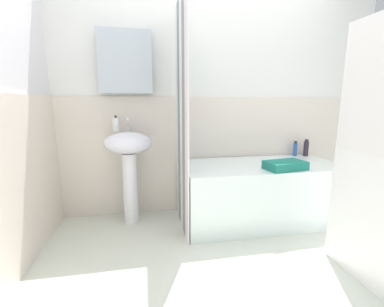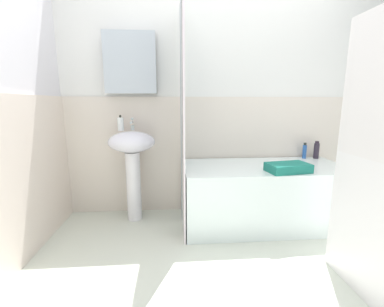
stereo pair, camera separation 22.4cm
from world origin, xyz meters
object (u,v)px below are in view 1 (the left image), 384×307
object	(u,v)px
lotion_bottle	(306,148)
towel_folded	(285,165)
soap_dispenser	(116,124)
sink	(129,157)
bathtub	(260,192)
conditioner_bottle	(295,149)

from	to	relation	value
lotion_bottle	towel_folded	distance (m)	0.73
soap_dispenser	towel_folded	bearing A→B (deg)	-17.70
soap_dispenser	sink	bearing A→B (deg)	-33.54
bathtub	conditioner_bottle	world-z (taller)	conditioner_bottle
sink	towel_folded	world-z (taller)	sink
conditioner_bottle	towel_folded	distance (m)	0.66
soap_dispenser	bathtub	xyz separation A→B (m)	(1.35, -0.24, -0.66)
sink	bathtub	world-z (taller)	sink
lotion_bottle	conditioner_bottle	world-z (taller)	lotion_bottle
towel_folded	lotion_bottle	bearing A→B (deg)	43.02
soap_dispenser	bathtub	bearing A→B (deg)	-10.00
sink	lotion_bottle	distance (m)	1.89
bathtub	conditioner_bottle	distance (m)	0.70
bathtub	conditioner_bottle	bearing A→B (deg)	28.27
conditioner_bottle	sink	bearing A→B (deg)	-176.16
bathtub	lotion_bottle	bearing A→B (deg)	22.47
sink	conditioner_bottle	world-z (taller)	sink
sink	soap_dispenser	world-z (taller)	soap_dispenser
lotion_bottle	towel_folded	size ratio (longest dim) A/B	0.53
bathtub	lotion_bottle	xyz separation A→B (m)	(0.65, 0.27, 0.37)
towel_folded	soap_dispenser	bearing A→B (deg)	162.30
conditioner_bottle	towel_folded	bearing A→B (deg)	-128.79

